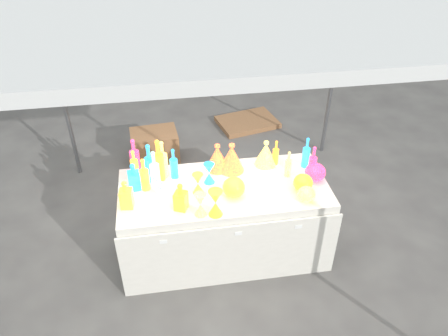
{
  "coord_description": "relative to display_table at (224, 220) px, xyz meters",
  "views": [
    {
      "loc": [
        -0.46,
        -2.92,
        3.07
      ],
      "look_at": [
        0.0,
        0.0,
        0.95
      ],
      "focal_mm": 35.0,
      "sensor_mm": 36.0,
      "label": 1
    }
  ],
  "objects": [
    {
      "name": "hourglass_4",
      "position": [
        -0.23,
        -0.03,
        0.47
      ],
      "size": [
        0.11,
        0.11,
        0.19
      ],
      "primitive_type": null,
      "rotation": [
        0.0,
        0.0,
        -0.16
      ],
      "color": "red",
      "rests_on": "display_table"
    },
    {
      "name": "lampshade_3",
      "position": [
        0.43,
        0.29,
        0.5
      ],
      "size": [
        0.24,
        0.24,
        0.24
      ],
      "primitive_type": null,
      "rotation": [
        0.0,
        0.0,
        -0.21
      ],
      "color": "#137974",
      "rests_on": "display_table"
    },
    {
      "name": "lampshade_0",
      "position": [
        0.11,
        0.25,
        0.51
      ],
      "size": [
        0.24,
        0.24,
        0.27
      ],
      "primitive_type": null,
      "rotation": [
        0.0,
        0.0,
        0.03
      ],
      "color": "yellow",
      "rests_on": "display_table"
    },
    {
      "name": "hourglass_3",
      "position": [
        -0.55,
        -0.13,
        0.48
      ],
      "size": [
        0.11,
        0.11,
        0.2
      ],
      "primitive_type": null,
      "rotation": [
        0.0,
        0.0,
        0.07
      ],
      "color": "#D0296C",
      "rests_on": "display_table"
    },
    {
      "name": "bottle_9",
      "position": [
        0.52,
        0.28,
        0.5
      ],
      "size": [
        0.06,
        0.06,
        0.25
      ],
      "primitive_type": null,
      "rotation": [
        0.0,
        0.0,
        0.13
      ],
      "color": "gold",
      "rests_on": "display_table"
    },
    {
      "name": "globe_3",
      "position": [
        0.8,
        -0.01,
        0.45
      ],
      "size": [
        0.24,
        0.24,
        0.14
      ],
      "primitive_type": null,
      "rotation": [
        0.0,
        0.0,
        0.43
      ],
      "color": "#1D40AE",
      "rests_on": "display_table"
    },
    {
      "name": "decanter_0",
      "position": [
        -0.81,
        -0.12,
        0.5
      ],
      "size": [
        0.11,
        0.11,
        0.25
      ],
      "primitive_type": null,
      "rotation": [
        0.0,
        0.0,
        -0.1
      ],
      "color": "red",
      "rests_on": "display_table"
    },
    {
      "name": "bottle_8",
      "position": [
        0.78,
        0.2,
        0.53
      ],
      "size": [
        0.09,
        0.09,
        0.3
      ],
      "primitive_type": null,
      "rotation": [
        0.0,
        0.0,
        -0.31
      ],
      "color": "#157721",
      "rests_on": "display_table"
    },
    {
      "name": "bottle_7",
      "position": [
        -0.61,
        0.19,
        0.56
      ],
      "size": [
        0.1,
        0.1,
        0.38
      ],
      "primitive_type": null,
      "rotation": [
        0.0,
        0.0,
        -0.18
      ],
      "color": "#157721",
      "rests_on": "display_table"
    },
    {
      "name": "bottle_5",
      "position": [
        -0.57,
        0.1,
        0.56
      ],
      "size": [
        0.09,
        0.09,
        0.36
      ],
      "primitive_type": null,
      "rotation": [
        0.0,
        0.0,
        -0.15
      ],
      "color": "#D0296C",
      "rests_on": "display_table"
    },
    {
      "name": "decanter_2",
      "position": [
        -0.75,
        0.11,
        0.5
      ],
      "size": [
        0.11,
        0.11,
        0.25
      ],
      "primitive_type": null,
      "rotation": [
        0.0,
        0.0,
        0.1
      ],
      "color": "#157721",
      "rests_on": "display_table"
    },
    {
      "name": "lampshade_1",
      "position": [
        -0.02,
        0.29,
        0.5
      ],
      "size": [
        0.21,
        0.21,
        0.25
      ],
      "primitive_type": null,
      "rotation": [
        0.0,
        0.0,
        0.0
      ],
      "color": "yellow",
      "rests_on": "display_table"
    },
    {
      "name": "bottle_0",
      "position": [
        -0.75,
        0.29,
        0.51
      ],
      "size": [
        0.09,
        0.09,
        0.27
      ],
      "primitive_type": null,
      "rotation": [
        0.0,
        0.0,
        -0.38
      ],
      "color": "red",
      "rests_on": "display_table"
    },
    {
      "name": "globe_1",
      "position": [
        0.64,
        -0.27,
        0.43
      ],
      "size": [
        0.18,
        0.18,
        0.12
      ],
      "primitive_type": null,
      "rotation": [
        0.0,
        0.0,
        0.29
      ],
      "color": "#137974",
      "rests_on": "display_table"
    },
    {
      "name": "hourglass_2",
      "position": [
        -0.24,
        -0.31,
        0.48
      ],
      "size": [
        0.13,
        0.13,
        0.2
      ],
      "primitive_type": null,
      "rotation": [
        0.0,
        0.0,
        0.39
      ],
      "color": "#137974",
      "rests_on": "display_table"
    },
    {
      "name": "ground",
      "position": [
        -0.0,
        0.01,
        -0.37
      ],
      "size": [
        80.0,
        80.0,
        0.0
      ],
      "primitive_type": "plane",
      "color": "slate",
      "rests_on": "ground"
    },
    {
      "name": "globe_0",
      "position": [
        0.06,
        -0.12,
        0.45
      ],
      "size": [
        0.21,
        0.21,
        0.15
      ],
      "primitive_type": null,
      "rotation": [
        0.0,
        0.0,
        -0.1
      ],
      "color": "red",
      "rests_on": "display_table"
    },
    {
      "name": "hourglass_0",
      "position": [
        -0.12,
        -0.33,
        0.49
      ],
      "size": [
        0.15,
        0.15,
        0.23
      ],
      "primitive_type": null,
      "rotation": [
        0.0,
        0.0,
        -0.37
      ],
      "color": "gold",
      "rests_on": "display_table"
    },
    {
      "name": "bottle_2",
      "position": [
        -0.53,
        0.21,
        0.58
      ],
      "size": [
        0.09,
        0.09,
        0.41
      ],
      "primitive_type": null,
      "rotation": [
        0.0,
        0.0,
        -0.05
      ],
      "color": "gold",
      "rests_on": "display_table"
    },
    {
      "name": "display_table",
      "position": [
        0.0,
        0.0,
        0.0
      ],
      "size": [
        1.84,
        0.83,
        0.75
      ],
      "color": "silver",
      "rests_on": "ground"
    },
    {
      "name": "globe_2",
      "position": [
        0.65,
        -0.13,
        0.44
      ],
      "size": [
        0.22,
        0.22,
        0.13
      ],
      "primitive_type": null,
      "rotation": [
        0.0,
        0.0,
        -0.36
      ],
      "color": "gold",
      "rests_on": "display_table"
    },
    {
      "name": "cardboard_box_flat",
      "position": [
        0.69,
        2.31,
        -0.34
      ],
      "size": [
        0.89,
        0.73,
        0.07
      ],
      "primitive_type": "cube",
      "rotation": [
        0.0,
        0.0,
        0.23
      ],
      "color": "#956743",
      "rests_on": "ground"
    },
    {
      "name": "bottle_10",
      "position": [
        0.79,
        0.05,
        0.53
      ],
      "size": [
        0.08,
        0.08,
        0.31
      ],
      "primitive_type": null,
      "rotation": [
        0.0,
        0.0,
        -0.12
      ],
      "color": "#1D40AE",
      "rests_on": "display_table"
    },
    {
      "name": "bottle_3",
      "position": [
        -0.74,
        0.36,
        0.54
      ],
      "size": [
        0.11,
        0.11,
        0.34
      ],
      "primitive_type": null,
      "rotation": [
        0.0,
        0.0,
        0.26
      ],
      "color": "#1D40AE",
      "rests_on": "display_table"
    },
    {
      "name": "bottle_1",
      "position": [
        -0.41,
        0.22,
        0.52
      ],
      "size": [
        0.09,
        0.09,
        0.3
      ],
      "primitive_type": null,
      "rotation": [
        0.0,
        0.0,
        -0.44
      ],
      "color": "#157721",
      "rests_on": "display_table"
    },
    {
      "name": "bottle_11",
      "position": [
        0.58,
        0.09,
        0.5
      ],
      "size": [
        0.07,
        0.07,
        0.25
      ],
      "primitive_type": null,
      "rotation": [
        0.0,
        0.0,
        0.31
      ],
      "color": "#137974",
      "rests_on": "display_table"
    },
    {
      "name": "hourglass_5",
      "position": [
        -0.12,
        0.1,
        0.47
      ],
      "size": [
        0.13,
        0.13,
        0.19
      ],
      "primitive_type": null,
      "rotation": [
        0.0,
        0.0,
        0.42
      ],
      "color": "#157721",
      "rests_on": "display_table"
    },
    {
      "name": "bottle_4",
      "position": [
        -0.5,
        0.25,
        0.56
      ],
      "size": [
        0.09,
        0.09,
        0.36
      ],
      "primitive_type": null,
      "rotation": [
        0.0,
        0.0,
        0.02
      ],
      "color": "#137974",
      "rests_on": "display_table"
    },
    {
      "name": "decanter_1",
      "position": [
        -0.38,
        -0.21,
        0.5
      ],
      "size": [
        0.13,
        0.13,
        0.25
      ],
      "primitive_type": null,
      "rotation": [
        0.0,
        0.0,
        -0.42
      ],
      "color": "gold",
      "rests_on": "display_table"
    },
    {
      "name": "cardboard_box_closed",
      "position": [
        -0.6,
        1.61,
        -0.18
      ],
      "size": [
        0.58,
        0.44,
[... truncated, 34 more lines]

